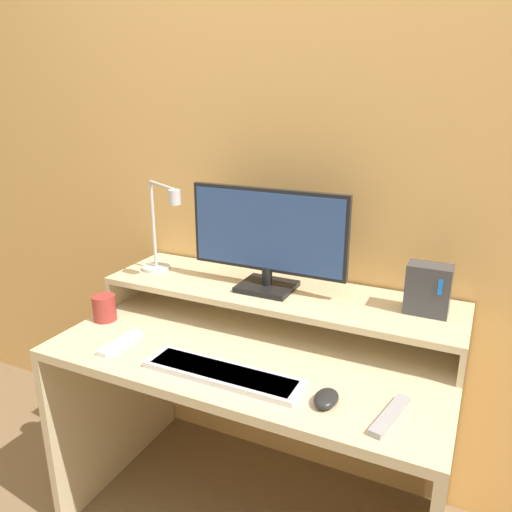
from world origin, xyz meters
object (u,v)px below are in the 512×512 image
at_px(remote_secondary, 390,415).
at_px(mug, 104,308).
at_px(monitor, 267,237).
at_px(remote_control, 120,343).
at_px(router_dock, 428,289).
at_px(keyboard, 221,373).
at_px(desk_lamp, 161,235).
at_px(mouse, 326,398).

distance_m(remote_secondary, mug, 1.04).
distance_m(monitor, remote_secondary, 0.70).
bearing_deg(remote_control, mug, 143.98).
height_order(router_dock, keyboard, router_dock).
bearing_deg(remote_control, desk_lamp, 101.06).
relative_size(keyboard, mouse, 5.12).
xyz_separation_m(monitor, keyboard, (0.03, -0.39, -0.30)).
xyz_separation_m(monitor, mug, (-0.52, -0.24, -0.26)).
distance_m(keyboard, remote_control, 0.38).
xyz_separation_m(monitor, mouse, (0.34, -0.39, -0.29)).
relative_size(monitor, keyboard, 1.18).
bearing_deg(remote_secondary, keyboard, -178.60).
distance_m(router_dock, mug, 1.10).
bearing_deg(keyboard, remote_control, 176.76).
bearing_deg(router_dock, desk_lamp, -176.34).
bearing_deg(mouse, router_dock, 66.51).
height_order(monitor, router_dock, monitor).
xyz_separation_m(remote_secondary, mug, (-1.03, 0.14, 0.04)).
distance_m(keyboard, mug, 0.58).
bearing_deg(mug, desk_lamp, 63.09).
distance_m(desk_lamp, remote_secondary, 1.02).
distance_m(monitor, remote_control, 0.59).
bearing_deg(desk_lamp, remote_secondary, -20.69).
bearing_deg(mug, mouse, -9.52).
xyz_separation_m(desk_lamp, router_dock, (0.94, 0.06, -0.07)).
height_order(monitor, remote_secondary, monitor).
height_order(keyboard, remote_secondary, keyboard).
relative_size(mouse, mug, 1.01).
relative_size(router_dock, mouse, 1.70).
relative_size(remote_control, remote_secondary, 0.92).
bearing_deg(mug, remote_control, -36.02).
xyz_separation_m(remote_control, mug, (-0.17, 0.13, 0.04)).
bearing_deg(keyboard, mouse, 0.47).
relative_size(router_dock, remote_control, 0.89).
bearing_deg(monitor, remote_secondary, -36.76).
bearing_deg(remote_secondary, mug, 172.46).
bearing_deg(monitor, remote_control, -133.47).
relative_size(monitor, mouse, 6.03).
height_order(router_dock, remote_control, router_dock).
bearing_deg(desk_lamp, keyboard, -38.68).
bearing_deg(router_dock, mug, -165.45).
height_order(remote_control, mug, mug).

